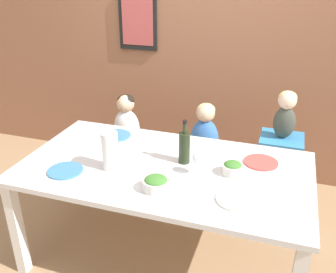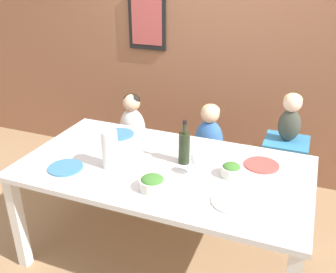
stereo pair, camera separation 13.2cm
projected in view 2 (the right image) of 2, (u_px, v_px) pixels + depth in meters
name	position (u px, v px, depth m)	size (l,w,h in m)	color
ground_plane	(164.00, 254.00, 2.78)	(14.00, 14.00, 0.00)	#9E7A56
wall_back	(222.00, 37.00, 3.41)	(10.00, 0.09, 2.70)	#8E5B42
dining_table	(164.00, 176.00, 2.50)	(1.89, 1.03, 0.75)	silver
chair_far_left	(134.00, 153.00, 3.45)	(0.39, 0.37, 0.44)	silver
chair_far_center	(207.00, 167.00, 3.21)	(0.39, 0.37, 0.44)	silver
chair_right_highchair	(284.00, 160.00, 2.93)	(0.33, 0.31, 0.73)	silver
person_child_left	(132.00, 121.00, 3.31)	(0.24, 0.18, 0.50)	silver
person_child_center	(209.00, 133.00, 3.08)	(0.24, 0.18, 0.50)	#3366B2
person_baby_right	(291.00, 115.00, 2.76)	(0.17, 0.14, 0.37)	#3D4238
wine_bottle	(184.00, 147.00, 2.45)	(0.08, 0.08, 0.30)	#232D19
paper_towel_roll	(110.00, 149.00, 2.40)	(0.10, 0.10, 0.26)	white
wine_glass_near	(196.00, 160.00, 2.31)	(0.07, 0.07, 0.16)	white
salad_bowl_large	(152.00, 183.00, 2.19)	(0.16, 0.16, 0.09)	silver
salad_bowl_small	(231.00, 170.00, 2.33)	(0.13, 0.13, 0.09)	silver
dinner_plate_front_left	(66.00, 168.00, 2.43)	(0.23, 0.23, 0.01)	teal
dinner_plate_back_left	(120.00, 134.00, 2.90)	(0.23, 0.23, 0.01)	teal
dinner_plate_back_right	(262.00, 165.00, 2.46)	(0.23, 0.23, 0.01)	#D14C47
dinner_plate_front_right	(232.00, 202.00, 2.08)	(0.23, 0.23, 0.01)	silver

